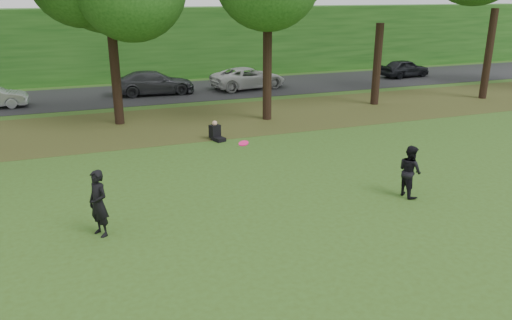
{
  "coord_description": "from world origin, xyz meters",
  "views": [
    {
      "loc": [
        -4.86,
        -10.3,
        6.02
      ],
      "look_at": [
        -0.04,
        2.85,
        1.3
      ],
      "focal_mm": 35.0,
      "sensor_mm": 36.0,
      "label": 1
    }
  ],
  "objects": [
    {
      "name": "parked_cars",
      "position": [
        -0.16,
        20.46,
        0.71
      ],
      "size": [
        39.1,
        2.92,
        1.46
      ],
      "color": "black",
      "rests_on": "street"
    },
    {
      "name": "player_right",
      "position": [
        4.53,
        1.58,
        0.81
      ],
      "size": [
        0.63,
        0.8,
        1.63
      ],
      "primitive_type": "imported",
      "rotation": [
        0.0,
        0.0,
        1.59
      ],
      "color": "black",
      "rests_on": "ground"
    },
    {
      "name": "player_left",
      "position": [
        -4.61,
        2.12,
        0.89
      ],
      "size": [
        0.7,
        0.77,
        1.78
      ],
      "primitive_type": "imported",
      "rotation": [
        0.0,
        0.0,
        -1.04
      ],
      "color": "black",
      "rests_on": "ground"
    },
    {
      "name": "ground",
      "position": [
        0.0,
        0.0,
        0.0
      ],
      "size": [
        120.0,
        120.0,
        0.0
      ],
      "primitive_type": "plane",
      "color": "#334E18",
      "rests_on": "ground"
    },
    {
      "name": "frisbee",
      "position": [
        -0.82,
        1.69,
        2.23
      ],
      "size": [
        0.33,
        0.32,
        0.11
      ],
      "color": "#F8146C",
      "rests_on": "ground"
    },
    {
      "name": "far_hedge",
      "position": [
        0.0,
        27.0,
        2.5
      ],
      "size": [
        70.0,
        3.0,
        5.0
      ],
      "primitive_type": "cube",
      "color": "#1A4814",
      "rests_on": "ground"
    },
    {
      "name": "leaf_litter",
      "position": [
        0.0,
        13.0,
        0.01
      ],
      "size": [
        60.0,
        7.0,
        0.01
      ],
      "primitive_type": "cube",
      "color": "#402F17",
      "rests_on": "ground"
    },
    {
      "name": "street",
      "position": [
        0.0,
        21.0,
        0.01
      ],
      "size": [
        70.0,
        7.0,
        0.02
      ],
      "primitive_type": "cube",
      "color": "black",
      "rests_on": "ground"
    },
    {
      "name": "seated_person",
      "position": [
        0.61,
        9.61,
        0.31
      ],
      "size": [
        0.62,
        0.82,
        0.83
      ],
      "rotation": [
        0.0,
        0.0,
        0.32
      ],
      "color": "black",
      "rests_on": "ground"
    }
  ]
}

